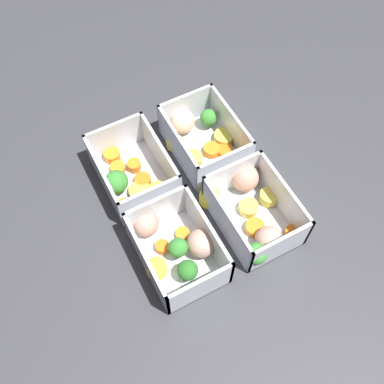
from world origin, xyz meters
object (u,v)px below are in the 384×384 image
object	(u,v)px
container_near_right	(178,247)
container_far_right	(253,212)
container_near_left	(131,175)
container_far_left	(203,138)

from	to	relation	value
container_near_right	container_far_right	size ratio (longest dim) A/B	0.95
container_near_left	container_near_right	xyz separation A→B (m)	(0.15, 0.01, 0.00)
container_near_left	container_far_left	bearing A→B (deg)	94.59
container_near_right	container_far_left	bearing A→B (deg)	141.01
container_near_left	container_near_right	world-z (taller)	same
container_near_right	container_far_left	size ratio (longest dim) A/B	0.97
container_near_left	container_near_right	distance (m)	0.15
container_near_right	container_far_left	world-z (taller)	same
container_near_right	container_far_left	distance (m)	0.20
container_near_left	container_far_left	distance (m)	0.14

